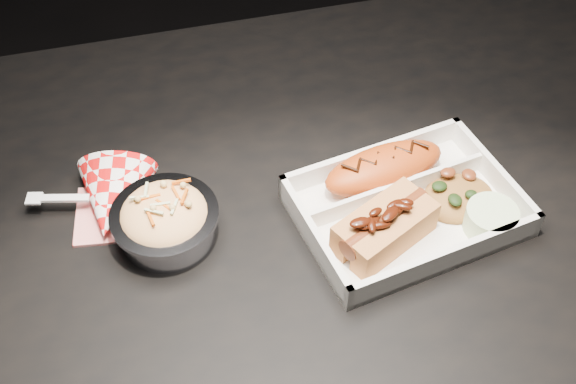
# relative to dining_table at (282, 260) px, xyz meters

# --- Properties ---
(dining_table) EXTENTS (1.20, 0.80, 0.75)m
(dining_table) POSITION_rel_dining_table_xyz_m (0.00, 0.00, 0.00)
(dining_table) COLOR black
(dining_table) RESTS_ON ground
(food_tray) EXTENTS (0.28, 0.22, 0.04)m
(food_tray) POSITION_rel_dining_table_xyz_m (0.14, -0.04, 0.10)
(food_tray) COLOR silver
(food_tray) RESTS_ON dining_table
(fried_pastry) EXTENTS (0.17, 0.09, 0.04)m
(fried_pastry) POSITION_rel_dining_table_xyz_m (0.13, 0.02, 0.12)
(fried_pastry) COLOR #BB4512
(fried_pastry) RESTS_ON food_tray
(hotdog) EXTENTS (0.13, 0.10, 0.06)m
(hotdog) POSITION_rel_dining_table_xyz_m (0.10, -0.07, 0.12)
(hotdog) COLOR #C07B41
(hotdog) RESTS_ON food_tray
(fried_rice_mound) EXTENTS (0.10, 0.09, 0.03)m
(fried_rice_mound) POSITION_rel_dining_table_xyz_m (0.21, -0.04, 0.11)
(fried_rice_mound) COLOR #A1672E
(fried_rice_mound) RESTS_ON food_tray
(cupcake_liner) EXTENTS (0.06, 0.06, 0.03)m
(cupcake_liner) POSITION_rel_dining_table_xyz_m (0.23, -0.09, 0.11)
(cupcake_liner) COLOR beige
(cupcake_liner) RESTS_ON food_tray
(foil_coleslaw_cup) EXTENTS (0.12, 0.12, 0.07)m
(foil_coleslaw_cup) POSITION_rel_dining_table_xyz_m (-0.13, 0.00, 0.12)
(foil_coleslaw_cup) COLOR silver
(foil_coleslaw_cup) RESTS_ON dining_table
(napkin_fork) EXTENTS (0.17, 0.13, 0.10)m
(napkin_fork) POSITION_rel_dining_table_xyz_m (-0.19, 0.06, 0.11)
(napkin_fork) COLOR red
(napkin_fork) RESTS_ON dining_table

